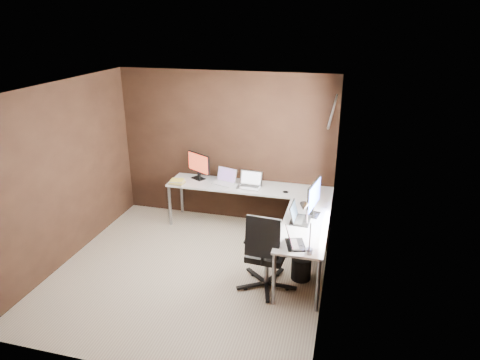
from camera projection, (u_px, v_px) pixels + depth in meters
name	position (u px, v px, depth m)	size (l,w,h in m)	color
room	(213.00, 186.00, 5.42)	(3.60, 3.60, 2.50)	#BCB292
desk	(266.00, 203.00, 6.39)	(2.65, 2.25, 0.73)	silver
drawer_pedestal	(305.00, 226.00, 6.49)	(0.42, 0.50, 0.60)	silver
monitor_left	(199.00, 165.00, 7.10)	(0.45, 0.28, 0.44)	black
monitor_right	(314.00, 197.00, 5.78)	(0.18, 0.59, 0.49)	black
laptop_white	(225.00, 180.00, 6.99)	(0.41, 0.35, 0.24)	silver
laptop_silver	(250.00, 184.00, 6.83)	(0.38, 0.29, 0.24)	silver
laptop_black_big	(298.00, 217.00, 5.71)	(0.27, 0.37, 0.24)	black
laptop_black_small	(293.00, 242.00, 5.09)	(0.30, 0.36, 0.21)	black
book_stack	(177.00, 182.00, 6.95)	(0.24, 0.20, 0.07)	#947E4F
mouse_left	(182.00, 182.00, 6.99)	(0.09, 0.06, 0.04)	black
mouse_corner	(286.00, 192.00, 6.60)	(0.09, 0.06, 0.04)	black
desk_lamp	(306.00, 221.00, 4.87)	(0.19, 0.22, 0.60)	slate
office_chair	(266.00, 266.00, 5.44)	(0.60, 0.60, 1.08)	black
wastebasket	(301.00, 268.00, 5.69)	(0.26, 0.26, 0.30)	black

